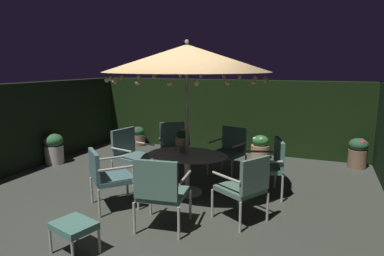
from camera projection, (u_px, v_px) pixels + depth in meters
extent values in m
cube|color=#3E4138|center=(166.00, 199.00, 5.57)|extent=(7.44, 7.40, 0.02)
cube|color=black|center=(226.00, 115.00, 8.65)|extent=(7.44, 0.30, 1.83)
cube|color=black|center=(5.00, 130.00, 6.70)|extent=(0.30, 7.40, 1.83)
cylinder|color=#B5B2A3|center=(187.00, 192.00, 5.83)|extent=(0.52, 0.52, 0.03)
cylinder|color=#B5B2A3|center=(187.00, 174.00, 5.77)|extent=(0.09, 0.09, 0.67)
ellipsoid|color=#9CA4AF|center=(187.00, 155.00, 5.70)|extent=(1.41, 1.07, 0.03)
cylinder|color=#B7B3AC|center=(187.00, 130.00, 5.62)|extent=(0.06, 0.06, 2.24)
cone|color=tan|center=(187.00, 58.00, 5.40)|extent=(2.73, 2.73, 0.44)
sphere|color=#B7B3AC|center=(187.00, 42.00, 5.36)|extent=(0.07, 0.07, 0.07)
sphere|color=#F9DB8C|center=(265.00, 80.00, 4.99)|extent=(0.07, 0.07, 0.07)
sphere|color=#F9DB8C|center=(265.00, 79.00, 5.44)|extent=(0.07, 0.07, 0.07)
sphere|color=#F9DB8C|center=(255.00, 78.00, 5.90)|extent=(0.07, 0.07, 0.07)
sphere|color=#F9DB8C|center=(240.00, 77.00, 6.27)|extent=(0.07, 0.07, 0.07)
sphere|color=#F9DB8C|center=(224.00, 77.00, 6.51)|extent=(0.07, 0.07, 0.07)
sphere|color=#F9DB8C|center=(201.00, 76.00, 6.69)|extent=(0.07, 0.07, 0.07)
sphere|color=#F9DB8C|center=(180.00, 76.00, 6.71)|extent=(0.07, 0.07, 0.07)
sphere|color=#F9DB8C|center=(154.00, 77.00, 6.54)|extent=(0.07, 0.07, 0.07)
sphere|color=#F9DB8C|center=(138.00, 77.00, 6.32)|extent=(0.07, 0.07, 0.07)
sphere|color=#F9DB8C|center=(122.00, 78.00, 5.96)|extent=(0.07, 0.07, 0.07)
sphere|color=#F9DB8C|center=(110.00, 79.00, 5.54)|extent=(0.07, 0.07, 0.07)
sphere|color=#F9DB8C|center=(107.00, 80.00, 5.13)|extent=(0.07, 0.07, 0.07)
sphere|color=#F9DB8C|center=(115.00, 81.00, 4.70)|extent=(0.07, 0.07, 0.07)
sphere|color=#F9DB8C|center=(138.00, 82.00, 4.37)|extent=(0.07, 0.07, 0.07)
sphere|color=#F9DB8C|center=(170.00, 83.00, 4.23)|extent=(0.07, 0.07, 0.07)
sphere|color=#F9DB8C|center=(197.00, 83.00, 4.22)|extent=(0.07, 0.07, 0.07)
sphere|color=#F9DB8C|center=(228.00, 83.00, 4.33)|extent=(0.07, 0.07, 0.07)
sphere|color=#F9DB8C|center=(254.00, 82.00, 4.61)|extent=(0.07, 0.07, 0.07)
cylinder|color=tan|center=(183.00, 148.00, 5.81)|extent=(0.11, 0.11, 0.13)
cylinder|color=tan|center=(183.00, 141.00, 5.79)|extent=(0.25, 0.25, 0.14)
ellipsoid|color=#174B1C|center=(183.00, 134.00, 5.77)|extent=(0.23, 0.23, 0.14)
sphere|color=#F1C44E|center=(183.00, 131.00, 5.76)|extent=(0.08, 0.08, 0.08)
cylinder|color=#B9B0A5|center=(155.00, 167.00, 6.59)|extent=(0.04, 0.04, 0.41)
cylinder|color=#B9B0A5|center=(133.00, 176.00, 6.10)|extent=(0.04, 0.04, 0.41)
cylinder|color=#B9B0A5|center=(135.00, 163.00, 6.90)|extent=(0.04, 0.04, 0.41)
cylinder|color=#B9B0A5|center=(112.00, 171.00, 6.40)|extent=(0.04, 0.04, 0.41)
cube|color=slate|center=(133.00, 157.00, 6.45)|extent=(0.65, 0.70, 0.07)
cube|color=slate|center=(123.00, 141.00, 6.54)|extent=(0.19, 0.58, 0.50)
cylinder|color=#B9B0A5|center=(144.00, 143.00, 6.66)|extent=(0.52, 0.15, 0.04)
cylinder|color=#B9B0A5|center=(121.00, 150.00, 6.17)|extent=(0.52, 0.15, 0.04)
cylinder|color=#B6B4A4|center=(127.00, 185.00, 5.62)|extent=(0.04, 0.04, 0.43)
cylinder|color=#B6B4A4|center=(138.00, 197.00, 5.10)|extent=(0.04, 0.04, 0.43)
cylinder|color=#B6B4A4|center=(92.00, 190.00, 5.36)|extent=(0.04, 0.04, 0.43)
cylinder|color=#B6B4A4|center=(99.00, 204.00, 4.85)|extent=(0.04, 0.04, 0.43)
cube|color=#476B6B|center=(114.00, 178.00, 5.19)|extent=(0.81, 0.81, 0.07)
cube|color=#476B6B|center=(94.00, 165.00, 5.02)|extent=(0.46, 0.42, 0.43)
cylinder|color=#B6B4A4|center=(108.00, 158.00, 5.40)|extent=(0.40, 0.44, 0.04)
cylinder|color=#B6B4A4|center=(118.00, 168.00, 4.88)|extent=(0.40, 0.44, 0.04)
cylinder|color=#BAAFA7|center=(151.00, 201.00, 4.93)|extent=(0.04, 0.04, 0.44)
cylinder|color=#BAAFA7|center=(190.00, 205.00, 4.79)|extent=(0.04, 0.04, 0.44)
cylinder|color=#BAAFA7|center=(134.00, 218.00, 4.37)|extent=(0.04, 0.04, 0.44)
cylinder|color=#BAAFA7|center=(179.00, 224.00, 4.23)|extent=(0.04, 0.04, 0.44)
cube|color=#507564|center=(163.00, 194.00, 4.53)|extent=(0.66, 0.65, 0.07)
cube|color=#507564|center=(156.00, 180.00, 4.21)|extent=(0.58, 0.14, 0.51)
cylinder|color=#BAAFA7|center=(142.00, 174.00, 4.56)|extent=(0.11, 0.56, 0.04)
cylinder|color=#BAAFA7|center=(185.00, 178.00, 4.41)|extent=(0.11, 0.56, 0.04)
cylinder|color=#B3AEA3|center=(212.00, 203.00, 4.86)|extent=(0.04, 0.04, 0.43)
cylinder|color=#B3AEA3|center=(239.00, 195.00, 5.18)|extent=(0.04, 0.04, 0.43)
cylinder|color=#B3AEA3|center=(240.00, 217.00, 4.41)|extent=(0.04, 0.04, 0.43)
cylinder|color=#B3AEA3|center=(268.00, 207.00, 4.73)|extent=(0.04, 0.04, 0.43)
cube|color=#537262|center=(240.00, 189.00, 4.75)|extent=(0.75, 0.74, 0.07)
cube|color=#537262|center=(255.00, 175.00, 4.49)|extent=(0.32, 0.48, 0.47)
cylinder|color=#B3AEA3|center=(226.00, 177.00, 4.55)|extent=(0.48, 0.31, 0.04)
cylinder|color=#B3AEA3|center=(254.00, 170.00, 4.87)|extent=(0.48, 0.31, 0.04)
cylinder|color=#B6B3AD|center=(246.00, 188.00, 5.43)|extent=(0.04, 0.04, 0.45)
cylinder|color=#B6B3AD|center=(242.00, 176.00, 6.04)|extent=(0.04, 0.04, 0.45)
cylinder|color=#B6B3AD|center=(282.00, 189.00, 5.40)|extent=(0.04, 0.04, 0.45)
cylinder|color=#B6B3AD|center=(275.00, 176.00, 6.01)|extent=(0.04, 0.04, 0.45)
cube|color=slate|center=(262.00, 168.00, 5.67)|extent=(0.73, 0.75, 0.07)
cube|color=slate|center=(279.00, 153.00, 5.60)|extent=(0.24, 0.58, 0.45)
cylinder|color=#B6B3AD|center=(265.00, 161.00, 5.33)|extent=(0.54, 0.21, 0.04)
cylinder|color=#B6B3AD|center=(260.00, 152.00, 5.94)|extent=(0.54, 0.21, 0.04)
cylinder|color=#B4B4AC|center=(232.00, 171.00, 6.39)|extent=(0.04, 0.04, 0.40)
cylinder|color=#B4B4AC|center=(208.00, 165.00, 6.74)|extent=(0.04, 0.04, 0.40)
cylinder|color=#B4B4AC|center=(246.00, 164.00, 6.81)|extent=(0.04, 0.04, 0.40)
cylinder|color=#B4B4AC|center=(222.00, 160.00, 7.15)|extent=(0.04, 0.04, 0.40)
cube|color=#476F67|center=(227.00, 154.00, 6.73)|extent=(0.68, 0.67, 0.07)
cube|color=#476F67|center=(234.00, 138.00, 6.88)|extent=(0.54, 0.21, 0.47)
cylinder|color=#B4B4AC|center=(240.00, 145.00, 6.51)|extent=(0.18, 0.51, 0.04)
cylinder|color=#B4B4AC|center=(216.00, 141.00, 6.86)|extent=(0.18, 0.51, 0.04)
cylinder|color=#B2B2A6|center=(190.00, 164.00, 6.81)|extent=(0.04, 0.04, 0.40)
cylinder|color=#B2B2A6|center=(163.00, 166.00, 6.69)|extent=(0.04, 0.04, 0.40)
cylinder|color=#B2B2A6|center=(185.00, 157.00, 7.33)|extent=(0.04, 0.04, 0.40)
cylinder|color=#B2B2A6|center=(160.00, 159.00, 7.21)|extent=(0.04, 0.04, 0.40)
cube|color=slate|center=(174.00, 151.00, 6.97)|extent=(0.74, 0.74, 0.07)
cube|color=slate|center=(172.00, 134.00, 7.16)|extent=(0.47, 0.35, 0.52)
cylinder|color=#B2B2A6|center=(187.00, 140.00, 6.99)|extent=(0.32, 0.45, 0.04)
cylinder|color=#B2B2A6|center=(161.00, 141.00, 6.87)|extent=(0.32, 0.45, 0.04)
cylinder|color=#B8B3A6|center=(77.00, 230.00, 4.21)|extent=(0.03, 0.03, 0.31)
cylinder|color=#B8B3A6|center=(99.00, 241.00, 3.94)|extent=(0.03, 0.03, 0.31)
cylinder|color=#B8B3A6|center=(50.00, 241.00, 3.93)|extent=(0.03, 0.03, 0.31)
cylinder|color=#B8B3A6|center=(73.00, 254.00, 3.66)|extent=(0.03, 0.03, 0.31)
cube|color=#4A7C6C|center=(74.00, 226.00, 3.90)|extent=(0.57, 0.50, 0.08)
cylinder|color=tan|center=(260.00, 152.00, 7.96)|extent=(0.42, 0.42, 0.32)
ellipsoid|color=#317333|center=(260.00, 141.00, 7.91)|extent=(0.39, 0.39, 0.27)
sphere|color=silver|center=(265.00, 140.00, 7.86)|extent=(0.11, 0.11, 0.11)
sphere|color=silver|center=(264.00, 139.00, 8.03)|extent=(0.09, 0.09, 0.09)
sphere|color=silver|center=(257.00, 139.00, 8.00)|extent=(0.07, 0.07, 0.07)
sphere|color=silver|center=(254.00, 139.00, 7.87)|extent=(0.09, 0.09, 0.09)
sphere|color=silver|center=(261.00, 139.00, 7.76)|extent=(0.09, 0.09, 0.09)
cylinder|color=#8D6152|center=(138.00, 140.00, 9.25)|extent=(0.38, 0.38, 0.30)
ellipsoid|color=#19592E|center=(138.00, 131.00, 9.21)|extent=(0.35, 0.35, 0.25)
sphere|color=red|center=(141.00, 130.00, 9.14)|extent=(0.07, 0.07, 0.07)
sphere|color=red|center=(141.00, 130.00, 9.25)|extent=(0.07, 0.07, 0.07)
sphere|color=red|center=(136.00, 129.00, 9.25)|extent=(0.08, 0.08, 0.08)
sphere|color=red|center=(135.00, 131.00, 9.16)|extent=(0.06, 0.06, 0.06)
sphere|color=#C5233F|center=(137.00, 129.00, 9.08)|extent=(0.08, 0.08, 0.08)
cylinder|color=#826248|center=(357.00, 159.00, 7.23)|extent=(0.38, 0.38, 0.40)
ellipsoid|color=#2A5133|center=(359.00, 145.00, 7.18)|extent=(0.40, 0.40, 0.28)
sphere|color=red|center=(363.00, 144.00, 7.15)|extent=(0.11, 0.11, 0.11)
sphere|color=#D72641|center=(362.00, 140.00, 7.24)|extent=(0.08, 0.08, 0.08)
sphere|color=#C7263D|center=(353.00, 142.00, 7.31)|extent=(0.09, 0.09, 0.09)
sphere|color=#DD353B|center=(356.00, 143.00, 7.13)|extent=(0.08, 0.08, 0.08)
sphere|color=#D52646|center=(362.00, 143.00, 7.04)|extent=(0.11, 0.11, 0.11)
cylinder|color=beige|center=(54.00, 154.00, 7.55)|extent=(0.41, 0.41, 0.41)
ellipsoid|color=#2E6437|center=(53.00, 141.00, 7.49)|extent=(0.43, 0.43, 0.30)
sphere|color=silver|center=(58.00, 141.00, 7.45)|extent=(0.06, 0.06, 0.06)
sphere|color=silver|center=(54.00, 137.00, 7.64)|extent=(0.10, 0.10, 0.10)
sphere|color=silver|center=(48.00, 139.00, 7.39)|extent=(0.07, 0.07, 0.07)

